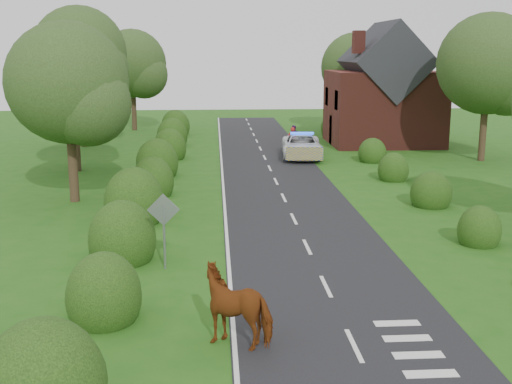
{
  "coord_description": "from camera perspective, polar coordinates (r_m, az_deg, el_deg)",
  "views": [
    {
      "loc": [
        -3.31,
        -18.21,
        7.03
      ],
      "look_at": [
        -1.64,
        7.61,
        1.3
      ],
      "focal_mm": 45.0,
      "sensor_mm": 36.0,
      "label": 1
    }
  ],
  "objects": [
    {
      "name": "ground",
      "position": [
        19.79,
        6.23,
        -8.39
      ],
      "size": [
        120.0,
        120.0,
        0.0
      ],
      "primitive_type": "plane",
      "color": "#205414"
    },
    {
      "name": "tree_left_b",
      "position": [
        38.93,
        -15.67,
        9.11
      ],
      "size": [
        5.74,
        5.6,
        8.07
      ],
      "color": "#332316",
      "rests_on": "ground"
    },
    {
      "name": "tree_left_c",
      "position": [
        48.94,
        -15.07,
        11.48
      ],
      "size": [
        6.97,
        6.8,
        10.22
      ],
      "color": "#332316",
      "rests_on": "ground"
    },
    {
      "name": "road",
      "position": [
        34.1,
        1.94,
        0.6
      ],
      "size": [
        6.0,
        70.0,
        0.02
      ],
      "primitive_type": "cube",
      "color": "black",
      "rests_on": "ground"
    },
    {
      "name": "tree_right_c",
      "position": [
        57.47,
        9.09,
        10.65
      ],
      "size": [
        6.15,
        6.0,
        8.58
      ],
      "color": "#332316",
      "rests_on": "ground"
    },
    {
      "name": "house",
      "position": [
        49.98,
        11.27,
        8.53
      ],
      "size": [
        8.0,
        7.4,
        9.17
      ],
      "color": "maroon",
      "rests_on": "ground"
    },
    {
      "name": "hedgerow_right",
      "position": [
        31.71,
        14.58,
        0.29
      ],
      "size": [
        2.1,
        45.78,
        2.1
      ],
      "color": "black",
      "rests_on": "ground"
    },
    {
      "name": "police_van",
      "position": [
        43.05,
        4.1,
        4.1
      ],
      "size": [
        3.04,
        5.83,
        1.7
      ],
      "rotation": [
        0.0,
        0.0,
        -0.09
      ],
      "color": "white",
      "rests_on": "ground"
    },
    {
      "name": "tree_left_a",
      "position": [
        30.79,
        -15.97,
        8.87
      ],
      "size": [
        5.74,
        5.6,
        8.38
      ],
      "color": "#332316",
      "rests_on": "ground"
    },
    {
      "name": "cow",
      "position": [
        15.97,
        -1.52,
        -10.45
      ],
      "size": [
        2.55,
        1.97,
        1.61
      ],
      "primitive_type": "imported",
      "rotation": [
        0.0,
        0.0,
        -1.96
      ],
      "color": "brown",
      "rests_on": "ground"
    },
    {
      "name": "road_sign",
      "position": [
        20.98,
        -8.21,
        -2.49
      ],
      "size": [
        1.06,
        0.08,
        2.53
      ],
      "color": "gray",
      "rests_on": "ground"
    },
    {
      "name": "hedgerow_left",
      "position": [
        30.72,
        -9.61,
        0.51
      ],
      "size": [
        2.75,
        50.41,
        3.0
      ],
      "color": "black",
      "rests_on": "ground"
    },
    {
      "name": "pedestrian_purple",
      "position": [
        47.85,
        3.33,
        4.99
      ],
      "size": [
        0.87,
        0.73,
        1.6
      ],
      "primitive_type": "imported",
      "rotation": [
        0.0,
        0.0,
        2.97
      ],
      "color": "#4B1C5E",
      "rests_on": "ground"
    },
    {
      "name": "tree_left_d",
      "position": [
        58.48,
        -10.7,
        10.91
      ],
      "size": [
        6.15,
        6.0,
        8.89
      ],
      "color": "#332316",
      "rests_on": "ground"
    },
    {
      "name": "tree_right_b",
      "position": [
        43.75,
        20.35,
        10.29
      ],
      "size": [
        6.56,
        6.4,
        9.4
      ],
      "color": "#332316",
      "rests_on": "ground"
    },
    {
      "name": "pedestrian_red",
      "position": [
        45.19,
        3.24,
        4.66
      ],
      "size": [
        0.67,
        0.47,
        1.78
      ],
      "primitive_type": "imported",
      "rotation": [
        0.0,
        0.0,
        3.08
      ],
      "color": "maroon",
      "rests_on": "ground"
    },
    {
      "name": "road_markings",
      "position": [
        31.96,
        -0.55,
        -0.17
      ],
      "size": [
        4.96,
        70.0,
        0.01
      ],
      "color": "white",
      "rests_on": "road"
    }
  ]
}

